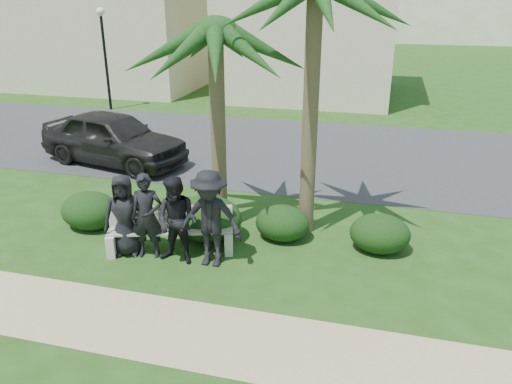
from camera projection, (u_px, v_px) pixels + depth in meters
The scene contains 18 objects.
ground at pixel (212, 272), 9.40m from camera, with size 160.00×160.00×0.00m, color #234112.
footpath at pixel (174, 330), 7.79m from camera, with size 30.00×1.60×0.01m, color tan.
asphalt_street at pixel (292, 150), 16.58m from camera, with size 160.00×8.00×0.01m, color #2D2D30.
stucco_bldg_left at pixel (111, 16), 27.00m from camera, with size 10.40×8.40×7.30m.
stucco_bldg_right at pixel (313, 18), 24.41m from camera, with size 8.40×8.40×7.30m.
street_lamp at pixel (104, 41), 21.18m from camera, with size 0.36×0.36×4.29m.
park_bench at pixel (172, 233), 10.02m from camera, with size 2.65×1.28×0.87m.
man_a at pixel (125, 215), 9.78m from camera, with size 0.81×0.53×1.66m, color black.
man_b at pixel (147, 216), 9.66m from camera, with size 0.63×0.41×1.72m, color black.
man_c at pixel (177, 221), 9.43m from camera, with size 0.85×0.66×1.74m, color black.
man_d at pixel (210, 219), 9.32m from camera, with size 1.24×0.71×1.92m, color black.
hedge_a at pixel (90, 209), 11.04m from camera, with size 1.29×1.07×0.84m, color black.
hedge_b at pixel (188, 213), 11.02m from camera, with size 1.11×0.92×0.72m, color black.
hedge_c at pixel (207, 217), 10.52m from camera, with size 1.49×1.23×0.97m, color black.
hedge_d at pixel (283, 222), 10.54m from camera, with size 1.16×0.96×0.76m, color black.
hedge_f at pixel (380, 232), 10.05m from camera, with size 1.21×1.00×0.79m, color black.
palm_left at pixel (215, 32), 9.77m from camera, with size 3.00×3.00×5.11m.
car_a at pixel (114, 138), 15.04m from camera, with size 1.88×4.66×1.59m, color black.
Camera 1 is at (2.88, -7.68, 4.92)m, focal length 35.00 mm.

